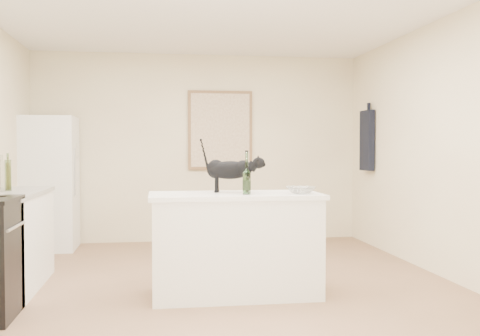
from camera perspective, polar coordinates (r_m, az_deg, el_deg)
name	(u,v)px	position (r m, az deg, el deg)	size (l,w,h in m)	color
floor	(221,290)	(5.20, -1.93, -12.39)	(5.50, 5.50, 0.00)	#8F684C
ceiling	(221,3)	(5.20, -1.96, 16.57)	(5.50, 5.50, 0.00)	white
wall_back	(199,148)	(7.77, -4.26, 2.06)	(4.50, 4.50, 0.00)	beige
wall_front	(297,147)	(2.32, 5.84, 2.20)	(4.50, 4.50, 0.00)	beige
wall_right	(452,148)	(5.74, 20.97, 1.95)	(5.50, 5.50, 0.00)	beige
island_base	(235,247)	(4.92, -0.49, -8.07)	(1.44, 0.67, 0.86)	white
island_top	(235,196)	(4.87, -0.50, -2.85)	(1.50, 0.70, 0.04)	white
left_cabinets	(6,243)	(5.54, -22.93, -7.10)	(0.60, 1.40, 0.86)	white
left_countertop	(5,194)	(5.49, -23.00, -2.45)	(0.62, 1.44, 0.04)	gray
fridge	(49,183)	(7.49, -19.07, -1.49)	(0.68, 0.68, 1.70)	white
artwork_frame	(220,130)	(7.77, -2.04, 3.91)	(0.90, 0.03, 1.10)	brown
artwork_canvas	(220,130)	(7.76, -2.03, 3.91)	(0.82, 0.00, 1.02)	beige
hanging_garment	(367,141)	(7.57, 12.92, 2.77)	(0.08, 0.34, 0.80)	black
black_cat	(230,172)	(4.95, -1.03, -0.46)	(0.51, 0.15, 0.36)	black
wine_bottle	(247,175)	(4.74, 0.69, -0.74)	(0.07, 0.07, 0.33)	#255622
glass_bowl	(301,190)	(4.85, 6.26, -2.28)	(0.25, 0.25, 0.06)	silver
fridge_paper	(77,150)	(7.48, -16.43, 1.75)	(0.01, 0.14, 0.18)	beige
counter_bottle_cluster	(3,177)	(5.50, -23.19, -0.85)	(0.12, 0.48, 0.29)	#A5B3A6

